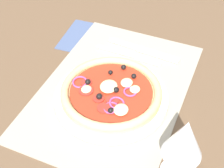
{
  "coord_description": "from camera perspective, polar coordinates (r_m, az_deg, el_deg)",
  "views": [
    {
      "loc": [
        52.19,
        21.83,
        56.6
      ],
      "look_at": [
        1.02,
        0.0,
        2.81
      ],
      "focal_mm": 54.13,
      "sensor_mm": 36.0,
      "label": 1
    }
  ],
  "objects": [
    {
      "name": "wine_glass",
      "position": [
        0.59,
        12.13,
        -9.19
      ],
      "size": [
        7.2,
        7.2,
        14.9
      ],
      "color": "silver",
      "rests_on": "ground_plane"
    },
    {
      "name": "knife",
      "position": [
        0.91,
        5.44,
        5.73
      ],
      "size": [
        3.16,
        20.07,
        0.62
      ],
      "rotation": [
        0.0,
        0.0,
        1.49
      ],
      "color": "silver",
      "rests_on": "placemat"
    },
    {
      "name": "pizza",
      "position": [
        0.75,
        -0.15,
        -1.3
      ],
      "size": [
        22.78,
        22.78,
        2.67
      ],
      "color": "tan",
      "rests_on": "plate"
    },
    {
      "name": "fork",
      "position": [
        0.89,
        3.41,
        4.83
      ],
      "size": [
        2.22,
        18.01,
        0.44
      ],
      "rotation": [
        0.0,
        0.0,
        1.56
      ],
      "color": "silver",
      "rests_on": "placemat"
    },
    {
      "name": "placemat",
      "position": [
        0.8,
        0.29,
        -0.87
      ],
      "size": [
        47.57,
        32.41,
        0.4
      ],
      "primitive_type": "cube",
      "color": "gray",
      "rests_on": "ground_plane"
    },
    {
      "name": "plate",
      "position": [
        0.77,
        -0.14,
        -2.22
      ],
      "size": [
        25.83,
        25.83,
        1.41
      ],
      "primitive_type": "cylinder",
      "color": "silver",
      "rests_on": "placemat"
    },
    {
      "name": "ground_plane",
      "position": [
        0.81,
        0.28,
        -1.58
      ],
      "size": [
        190.0,
        140.0,
        2.4
      ],
      "primitive_type": "cube",
      "color": "brown"
    },
    {
      "name": "napkin",
      "position": [
        0.96,
        -4.21,
        7.84
      ],
      "size": [
        15.73,
        14.37,
        0.36
      ],
      "primitive_type": "cube",
      "rotation": [
        0.0,
        0.0,
        0.08
      ],
      "color": "#425175",
      "rests_on": "ground_plane"
    }
  ]
}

